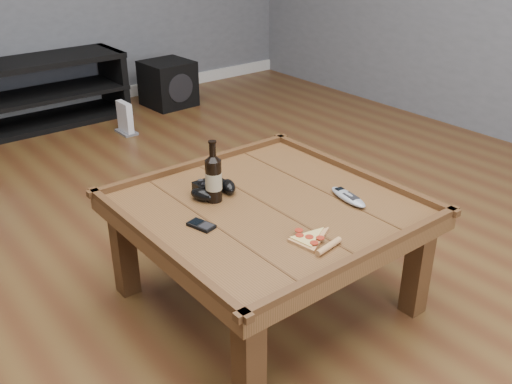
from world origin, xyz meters
TOP-DOWN VIEW (x-y plane):
  - ground at (0.00, 0.00)m, footprint 6.00×6.00m
  - baseboard at (0.00, 2.99)m, footprint 5.00×0.02m
  - coffee_table at (0.00, 0.00)m, footprint 1.03×1.03m
  - media_console at (0.00, 2.75)m, footprint 1.40×0.45m
  - beer_bottle at (-0.14, 0.16)m, footprint 0.06×0.06m
  - game_controller at (-0.11, 0.20)m, footprint 0.21×0.14m
  - pizza_slice at (-0.06, -0.31)m, footprint 0.17×0.24m
  - smartphone at (-0.29, 0.02)m, footprint 0.08×0.11m
  - remote_control at (0.27, -0.17)m, footprint 0.09×0.21m
  - subwoofer at (1.07, 2.58)m, footprint 0.38×0.39m
  - game_console at (0.47, 2.19)m, footprint 0.10×0.19m

SIDE VIEW (x-z plane):
  - ground at x=0.00m, z-range 0.00..0.00m
  - baseboard at x=0.00m, z-range 0.00..0.10m
  - game_console at x=0.47m, z-range -0.01..0.22m
  - subwoofer at x=1.07m, z-range 0.00..0.37m
  - media_console at x=0.00m, z-range 0.00..0.50m
  - coffee_table at x=0.00m, z-range 0.15..0.63m
  - smartphone at x=-0.29m, z-range 0.45..0.46m
  - pizza_slice at x=-0.06m, z-range 0.45..0.47m
  - remote_control at x=0.27m, z-range 0.45..0.48m
  - game_controller at x=-0.11m, z-range 0.45..0.51m
  - beer_bottle at x=-0.14m, z-range 0.43..0.67m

